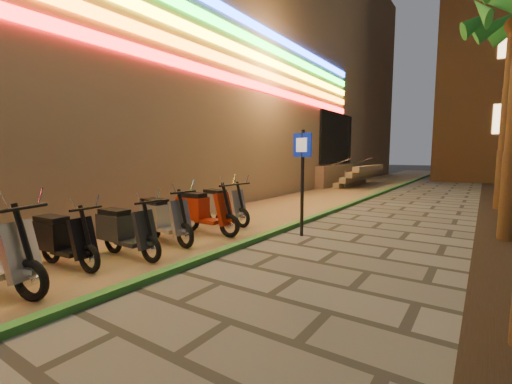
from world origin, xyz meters
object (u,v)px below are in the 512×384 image
Objects in this scene: scooter_5 at (61,239)px; scooter_8 at (201,211)px; pedestrian_sign at (302,168)px; scooter_6 at (123,230)px; scooter_7 at (162,218)px; scooter_9 at (221,205)px.

scooter_5 is 0.88× the size of scooter_8.
scooter_8 is (-2.09, -1.07, -1.02)m from pedestrian_sign.
scooter_7 is (-0.22, 1.09, 0.03)m from scooter_6.
scooter_7 reaches higher than scooter_9.
scooter_7 is at bearing 100.37° from scooter_6.
scooter_8 reaches higher than scooter_6.
scooter_6 is at bearing 64.09° from scooter_5.
scooter_6 is 0.94× the size of scooter_9.
scooter_6 is 0.93× the size of scooter_7.
scooter_7 reaches higher than scooter_6.
scooter_8 is (-0.08, 2.15, 0.06)m from scooter_6.
scooter_6 is 2.16m from scooter_8.
scooter_8 is 1.17m from scooter_9.
pedestrian_sign is 3.26m from scooter_7.
scooter_9 reaches higher than scooter_5.
scooter_6 is at bearing -89.06° from scooter_8.
pedestrian_sign reaches higher than scooter_7.
scooter_5 is 0.98× the size of scooter_6.
scooter_8 reaches higher than scooter_5.
pedestrian_sign is at bearing 57.23° from scooter_6.
pedestrian_sign is 2.56m from scooter_8.
scooter_8 is at bearing 91.39° from scooter_6.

